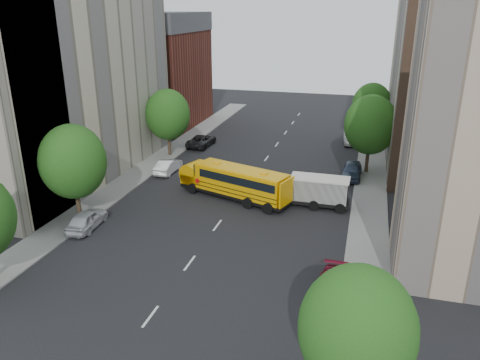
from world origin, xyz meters
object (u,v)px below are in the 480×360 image
at_px(street_tree_2, 168,115).
at_px(parked_car_1, 168,166).
at_px(street_tree_1, 73,162).
at_px(safari_truck, 314,191).
at_px(street_tree_4, 371,125).
at_px(parked_car_2, 202,141).
at_px(street_tree_3, 357,330).
at_px(parked_car_0, 87,219).
at_px(street_tree_5, 372,106).
at_px(parked_car_4, 352,171).
at_px(parked_car_5, 350,137).
at_px(school_bus, 234,181).
at_px(parked_car_3, 333,287).

xyz_separation_m(street_tree_2, parked_car_1, (2.20, -5.44, -4.13)).
xyz_separation_m(street_tree_1, safari_truck, (17.81, 7.92, -3.55)).
xyz_separation_m(street_tree_1, street_tree_4, (22.00, 18.00, 0.12)).
height_order(street_tree_1, parked_car_2, street_tree_1).
height_order(street_tree_1, street_tree_3, street_tree_1).
height_order(street_tree_2, parked_car_0, street_tree_2).
xyz_separation_m(street_tree_5, parked_car_1, (-19.80, -17.44, -4.00)).
distance_m(street_tree_2, parked_car_4, 21.09).
xyz_separation_m(safari_truck, parked_car_0, (-16.41, -9.06, -0.66)).
height_order(street_tree_5, parked_car_5, street_tree_5).
distance_m(street_tree_2, parked_car_0, 19.62).
bearing_deg(school_bus, street_tree_2, 154.73).
height_order(street_tree_5, parked_car_4, street_tree_5).
bearing_deg(street_tree_5, parked_car_3, -92.27).
height_order(street_tree_4, parked_car_5, street_tree_4).
xyz_separation_m(street_tree_4, safari_truck, (-4.19, -10.08, -3.68)).
xyz_separation_m(school_bus, parked_car_1, (-8.49, 4.82, -0.98)).
xyz_separation_m(school_bus, parked_car_2, (-8.49, 14.94, -0.96)).
bearing_deg(parked_car_1, parked_car_0, 86.98).
distance_m(safari_truck, parked_car_0, 18.75).
height_order(street_tree_2, street_tree_5, street_tree_2).
height_order(street_tree_3, parked_car_0, street_tree_3).
xyz_separation_m(safari_truck, parked_car_1, (-15.61, 4.64, -0.70)).
relative_size(street_tree_5, parked_car_4, 1.60).
distance_m(parked_car_2, parked_car_4, 19.60).
bearing_deg(parked_car_3, safari_truck, 101.95).
xyz_separation_m(parked_car_0, parked_car_4, (19.20, 17.06, 0.06)).
distance_m(street_tree_2, school_bus, 15.15).
xyz_separation_m(parked_car_3, parked_car_5, (-0.80, 34.23, 0.14)).
bearing_deg(safari_truck, parked_car_2, 137.13).
distance_m(parked_car_2, parked_car_5, 18.67).
distance_m(street_tree_4, parked_car_3, 23.80).
bearing_deg(parked_car_1, parked_car_4, -169.32).
xyz_separation_m(parked_car_1, parked_car_5, (17.60, 16.34, 0.07)).
xyz_separation_m(street_tree_1, street_tree_5, (22.00, 30.00, -0.25)).
bearing_deg(street_tree_1, parked_car_5, 55.58).
bearing_deg(safari_truck, parked_car_5, 85.10).
distance_m(school_bus, safari_truck, 7.12).
bearing_deg(street_tree_2, parked_car_0, -85.82).
bearing_deg(street_tree_1, parked_car_1, 80.06).
height_order(parked_car_4, parked_car_5, parked_car_4).
distance_m(street_tree_1, street_tree_2, 18.00).
distance_m(street_tree_3, parked_car_1, 33.34).
height_order(parked_car_0, parked_car_4, parked_car_4).
bearing_deg(street_tree_1, street_tree_4, 39.29).
bearing_deg(school_bus, parked_car_3, -34.29).
relative_size(street_tree_2, street_tree_5, 1.03).
xyz_separation_m(parked_car_0, parked_car_2, (0.80, 23.82, -0.02)).
distance_m(street_tree_4, parked_car_1, 20.99).
relative_size(parked_car_0, parked_car_4, 0.93).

